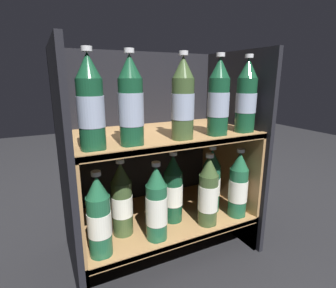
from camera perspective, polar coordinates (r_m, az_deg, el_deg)
The scene contains 18 objects.
ground_plane at distance 1.12m, azimuth 3.72°, elevation -26.84°, with size 6.00×6.00×0.00m, color black.
fridge_back_wall at distance 1.26m, azimuth -5.65°, elevation -0.03°, with size 0.76×0.02×0.84m, color black.
fridge_side_left at distance 0.98m, azimuth -21.42°, elevation -5.25°, with size 0.02×0.45×0.84m, color black.
fridge_side_right at distance 1.26m, azimuth 13.81°, elevation -0.37°, with size 0.02×0.45×0.84m, color black.
shelf_lower at distance 1.18m, azimuth -1.14°, elevation -16.39°, with size 0.72×0.41×0.16m.
shelf_upper at distance 1.07m, azimuth -1.30°, elevation -4.28°, with size 0.72×0.41×0.53m.
bottle_upper_front_0 at distance 0.80m, azimuth -16.50°, elevation 8.08°, with size 0.08×0.08×0.30m.
bottle_upper_front_1 at distance 0.83m, azimuth -8.08°, elevation 8.70°, with size 0.08×0.08×0.30m.
bottle_upper_front_2 at distance 0.91m, azimuth 3.25°, elevation 9.33°, with size 0.08×0.08×0.30m.
bottle_upper_front_3 at distance 0.99m, azimuth 10.94°, elevation 9.52°, with size 0.08×0.08×0.30m.
bottle_upper_front_4 at distance 1.07m, azimuth 16.66°, elevation 9.59°, with size 0.08×0.08×0.30m.
bottle_lower_front_0 at distance 0.91m, azimuth -14.77°, elevation -15.34°, with size 0.08×0.08×0.30m.
bottle_lower_front_1 at distance 0.97m, azimuth -2.52°, elevation -13.17°, with size 0.08×0.08×0.30m.
bottle_lower_front_2 at distance 1.07m, azimuth 8.74°, elevation -10.54°, with size 0.08×0.08×0.30m.
bottle_lower_front_3 at distance 1.16m, azimuth 15.04°, elevation -8.85°, with size 0.08×0.08×0.30m.
bottle_lower_back_0 at distance 1.01m, azimuth -10.02°, elevation -12.06°, with size 0.08×0.08×0.30m.
bottle_lower_back_1 at distance 1.08m, azimuth 1.10°, elevation -9.99°, with size 0.08×0.08×0.30m.
bottle_lower_back_2 at distance 1.17m, azimuth 9.38°, elevation -8.14°, with size 0.08×0.08×0.30m.
Camera 1 is at (-0.43, -0.72, 0.74)m, focal length 28.00 mm.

